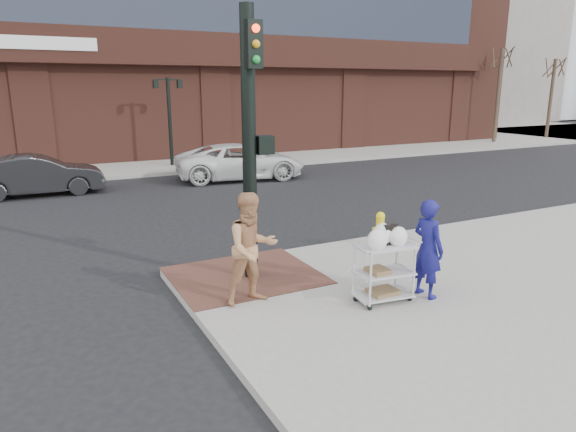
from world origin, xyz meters
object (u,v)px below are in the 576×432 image
pedestrian_tan (252,249)px  minivan_white (240,161)px  fire_hydrant (380,229)px  utility_cart (384,267)px  woman_blue (428,248)px  traffic_signal_pole (251,139)px  sedan_dark (38,175)px  lamp_post (169,112)px

pedestrian_tan → minivan_white: (4.72, 12.10, -0.37)m
minivan_white → fire_hydrant: size_ratio=6.49×
minivan_white → utility_cart: 13.38m
woman_blue → minivan_white: size_ratio=0.33×
pedestrian_tan → traffic_signal_pole: bearing=63.2°
sedan_dark → pedestrian_tan: bearing=-165.9°
sedan_dark → fire_hydrant: 12.71m
fire_hydrant → utility_cart: bearing=-126.1°
pedestrian_tan → utility_cart: 2.27m
utility_cart → woman_blue: bearing=-10.5°
lamp_post → fire_hydrant: 14.93m
traffic_signal_pole → fire_hydrant: bearing=7.9°
lamp_post → utility_cart: (-0.96, -17.34, -1.85)m
sedan_dark → minivan_white: (7.58, -0.24, 0.02)m
utility_cart → fire_hydrant: utility_cart is taller
minivan_white → fire_hydrant: bearing=-175.2°
utility_cart → sedan_dark: bearing=110.1°
lamp_post → minivan_white: lamp_post is taller
lamp_post → pedestrian_tan: (-2.97, -16.34, -1.51)m
woman_blue → utility_cart: size_ratio=1.29×
pedestrian_tan → minivan_white: bearing=65.7°
minivan_white → utility_cart: utility_cart is taller
woman_blue → fire_hydrant: 2.97m
woman_blue → sedan_dark: size_ratio=0.40×
sedan_dark → fire_hydrant: sedan_dark is taller
traffic_signal_pole → minivan_white: traffic_signal_pole is taller
utility_cart → lamp_post: bearing=86.8°
lamp_post → utility_cart: size_ratio=2.95×
traffic_signal_pole → pedestrian_tan: 2.10m
traffic_signal_pole → pedestrian_tan: size_ratio=2.60×
traffic_signal_pole → pedestrian_tan: traffic_signal_pole is taller
woman_blue → utility_cart: 0.87m
minivan_white → woman_blue: bearing=-178.8°
sedan_dark → minivan_white: 7.59m
sedan_dark → utility_cart: utility_cart is taller
lamp_post → minivan_white: bearing=-67.5°
lamp_post → sedan_dark: (-5.83, -4.00, -1.90)m
lamp_post → sedan_dark: bearing=-145.6°
pedestrian_tan → utility_cart: pedestrian_tan is taller
traffic_signal_pole → woman_blue: traffic_signal_pole is taller
traffic_signal_pole → pedestrian_tan: (-0.49, -1.11, -1.72)m
fire_hydrant → traffic_signal_pole: bearing=-172.1°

